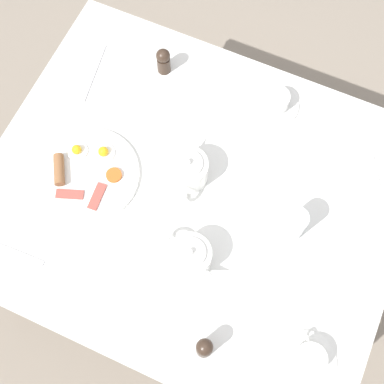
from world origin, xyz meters
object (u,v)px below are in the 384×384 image
at_px(teacup_with_saucer_left, 275,102).
at_px(fork_by_plate, 17,253).
at_px(knife_by_plate, 94,73).
at_px(pepper_grinder, 163,60).
at_px(napkin_folded, 347,174).
at_px(water_glass_tall, 293,225).
at_px(teapot_near, 190,257).
at_px(salt_grinder, 204,348).
at_px(teapot_far, 188,170).
at_px(breakfast_plate, 86,173).
at_px(teacup_with_saucer_right, 309,359).

bearing_deg(teacup_with_saucer_left, fork_by_plate, -33.64).
relative_size(fork_by_plate, knife_by_plate, 0.76).
distance_m(pepper_grinder, knife_by_plate, 0.23).
xyz_separation_m(napkin_folded, knife_by_plate, (-0.01, -0.85, -0.00)).
height_order(water_glass_tall, fork_by_plate, water_glass_tall).
bearing_deg(water_glass_tall, teapot_near, -49.19).
height_order(salt_grinder, fork_by_plate, salt_grinder).
bearing_deg(teapot_far, napkin_folded, -83.23).
xyz_separation_m(water_glass_tall, pepper_grinder, (-0.35, -0.55, -0.01)).
relative_size(breakfast_plate, napkin_folded, 1.50).
xyz_separation_m(pepper_grinder, knife_by_plate, (0.10, -0.20, -0.05)).
height_order(teacup_with_saucer_left, knife_by_plate, teacup_with_saucer_left).
xyz_separation_m(teapot_far, pepper_grinder, (-0.31, -0.22, 0.00)).
xyz_separation_m(teapot_far, napkin_folded, (-0.20, 0.43, -0.04)).
bearing_deg(napkin_folded, teacup_with_saucer_right, 7.37).
bearing_deg(teapot_near, napkin_folded, 73.03).
distance_m(breakfast_plate, napkin_folded, 0.77).
xyz_separation_m(water_glass_tall, fork_by_plate, (0.37, -0.67, -0.06)).
relative_size(teapot_far, pepper_grinder, 2.00).
height_order(breakfast_plate, teapot_near, teapot_near).
distance_m(napkin_folded, knife_by_plate, 0.85).
relative_size(napkin_folded, fork_by_plate, 1.23).
xyz_separation_m(teacup_with_saucer_left, teacup_with_saucer_right, (0.68, 0.35, -0.00)).
distance_m(teacup_with_saucer_right, napkin_folded, 0.55).
height_order(teapot_far, teacup_with_saucer_right, teapot_far).
relative_size(teapot_far, napkin_folded, 0.94).
xyz_separation_m(water_glass_tall, knife_by_plate, (-0.24, -0.75, -0.06)).
distance_m(teapot_far, salt_grinder, 0.49).
bearing_deg(teacup_with_saucer_left, pepper_grinder, -87.02).
distance_m(teacup_with_saucer_left, teacup_with_saucer_right, 0.76).
distance_m(water_glass_tall, fork_by_plate, 0.77).
distance_m(water_glass_tall, knife_by_plate, 0.79).
bearing_deg(knife_by_plate, teacup_with_saucer_right, 59.03).
xyz_separation_m(teapot_near, teacup_with_saucer_left, (-0.56, 0.04, -0.02)).
bearing_deg(teacup_with_saucer_right, water_glass_tall, -152.02).
relative_size(water_glass_tall, salt_grinder, 1.31).
relative_size(teacup_with_saucer_right, water_glass_tall, 1.20).
height_order(breakfast_plate, teacup_with_saucer_left, teacup_with_saucer_left).
xyz_separation_m(teapot_far, fork_by_plate, (0.41, -0.34, -0.05)).
bearing_deg(napkin_folded, fork_by_plate, -51.73).
relative_size(napkin_folded, knife_by_plate, 0.93).
height_order(teapot_near, teapot_far, same).
bearing_deg(teacup_with_saucer_left, salt_grinder, 7.05).
height_order(teapot_near, napkin_folded, teapot_near).
distance_m(teapot_far, knife_by_plate, 0.47).
bearing_deg(pepper_grinder, water_glass_tall, 58.02).
xyz_separation_m(breakfast_plate, teapot_far, (-0.11, 0.28, 0.04)).
xyz_separation_m(breakfast_plate, salt_grinder, (0.32, 0.52, 0.04)).
distance_m(teapot_far, fork_by_plate, 0.53).
bearing_deg(teapot_near, water_glass_tall, 60.33).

